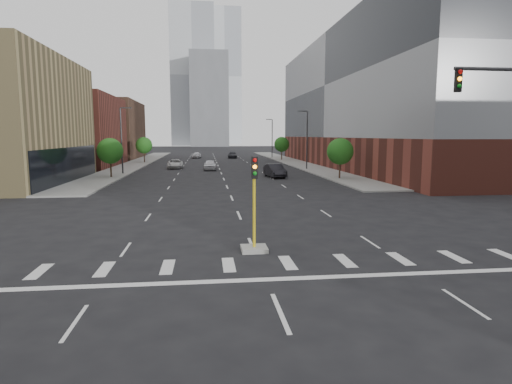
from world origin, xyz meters
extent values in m
plane|color=black|center=(0.00, 0.00, 0.00)|extent=(400.00, 400.00, 0.00)
cube|color=gray|center=(-15.00, 74.00, 0.07)|extent=(5.00, 92.00, 0.15)
cube|color=gray|center=(15.00, 74.00, 0.07)|extent=(5.00, 92.00, 0.15)
cube|color=brown|center=(-27.50, 66.00, 6.00)|extent=(20.00, 22.00, 12.00)
cube|color=brown|center=(-27.50, 92.00, 6.50)|extent=(20.00, 24.00, 13.00)
cube|color=brown|center=(29.50, 60.00, 2.50)|extent=(24.00, 70.00, 5.00)
cube|color=slate|center=(29.50, 60.00, 13.50)|extent=(24.00, 70.00, 17.00)
cube|color=#B2B7BC|center=(-8.00, 220.00, 35.00)|extent=(22.00, 22.00, 70.00)
cube|color=#B2B7BC|center=(10.00, 260.00, 40.00)|extent=(20.00, 20.00, 80.00)
cube|color=slate|center=(0.00, 200.00, 22.00)|extent=(18.00, 18.00, 44.00)
cube|color=#999993|center=(0.00, 9.00, 0.10)|extent=(1.20, 1.20, 0.20)
cylinder|color=gold|center=(0.00, 9.00, 1.80)|extent=(0.14, 0.14, 3.20)
cube|color=black|center=(0.00, 8.82, 3.90)|extent=(0.28, 0.18, 1.00)
sphere|color=red|center=(0.00, 8.72, 4.25)|extent=(0.18, 0.18, 0.18)
sphere|color=orange|center=(0.00, 8.72, 3.95)|extent=(0.18, 0.18, 0.18)
sphere|color=#0C7F19|center=(0.00, 8.72, 3.65)|extent=(0.18, 0.18, 0.18)
cylinder|color=#2D2D30|center=(11.00, 7.50, 8.20)|extent=(5.00, 0.16, 0.16)
cube|color=black|center=(8.70, 7.50, 7.70)|extent=(0.28, 0.18, 1.00)
sphere|color=red|center=(8.70, 7.38, 8.05)|extent=(0.18, 0.18, 0.18)
sphere|color=orange|center=(8.70, 7.38, 7.75)|extent=(0.18, 0.18, 0.18)
sphere|color=#0C7F19|center=(8.70, 7.38, 7.45)|extent=(0.18, 0.18, 0.18)
cylinder|color=#2D2D30|center=(13.50, 55.00, 4.50)|extent=(0.20, 0.20, 9.00)
cube|color=#2D2D30|center=(12.70, 55.00, 9.00)|extent=(1.40, 0.22, 0.15)
cylinder|color=#2D2D30|center=(13.50, 90.00, 4.50)|extent=(0.20, 0.20, 9.00)
cube|color=#2D2D30|center=(12.70, 90.00, 9.00)|extent=(1.40, 0.22, 0.15)
cylinder|color=#2D2D30|center=(-13.50, 50.00, 4.50)|extent=(0.20, 0.20, 9.00)
cube|color=#2D2D30|center=(-12.70, 50.00, 9.00)|extent=(1.40, 0.22, 0.15)
cylinder|color=#382619|center=(-14.00, 45.00, 1.02)|extent=(0.20, 0.20, 1.75)
sphere|color=#185516|center=(-14.00, 45.00, 3.40)|extent=(3.20, 3.20, 3.20)
cylinder|color=#382619|center=(-14.00, 75.00, 1.02)|extent=(0.20, 0.20, 1.75)
sphere|color=#185516|center=(-14.00, 75.00, 3.40)|extent=(3.20, 3.20, 3.20)
cylinder|color=#382619|center=(14.00, 40.00, 1.02)|extent=(0.20, 0.20, 1.75)
sphere|color=#185516|center=(14.00, 40.00, 3.40)|extent=(3.20, 3.20, 3.20)
cylinder|color=#382619|center=(14.00, 80.00, 1.02)|extent=(0.20, 0.20, 1.75)
sphere|color=#185516|center=(14.00, 80.00, 3.40)|extent=(3.20, 3.20, 3.20)
imported|color=silver|center=(-1.50, 55.95, 0.80)|extent=(2.10, 4.79, 1.60)
imported|color=black|center=(6.59, 43.53, 0.85)|extent=(2.44, 5.35, 1.70)
imported|color=silver|center=(-7.06, 59.96, 0.73)|extent=(2.67, 5.37, 1.46)
imported|color=black|center=(4.08, 89.70, 0.72)|extent=(2.07, 4.96, 1.43)
imported|color=silver|center=(-4.22, 90.60, 0.74)|extent=(2.24, 4.54, 1.49)
camera|label=1|loc=(-2.19, -10.24, 5.36)|focal=30.00mm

